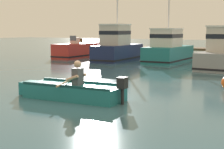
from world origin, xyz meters
TOP-DOWN VIEW (x-y plane):
  - ground_plane at (0.00, 0.00)m, footprint 120.00×120.00m
  - wooden_dock at (-6.15, 15.68)m, footprint 12.84×1.64m
  - rowboat_with_person at (-0.43, -0.70)m, footprint 3.72×1.89m
  - moored_boat_red at (-9.75, 12.51)m, footprint 1.76×4.74m
  - moored_boat_navy at (-5.74, 11.47)m, footprint 2.08×4.84m
  - moored_boat_teal at (-2.45, 12.32)m, footprint 1.95×4.64m

SIDE VIEW (x-z plane):
  - ground_plane at x=0.00m, z-range 0.00..0.00m
  - rowboat_with_person at x=-0.43m, z-range -0.34..0.85m
  - moored_boat_red at x=-9.75m, z-range -0.31..1.33m
  - wooden_dock at x=-6.15m, z-range 0.04..1.36m
  - moored_boat_teal at x=-2.45m, z-range -1.33..2.96m
  - moored_boat_navy at x=-5.74m, z-range -1.23..3.05m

